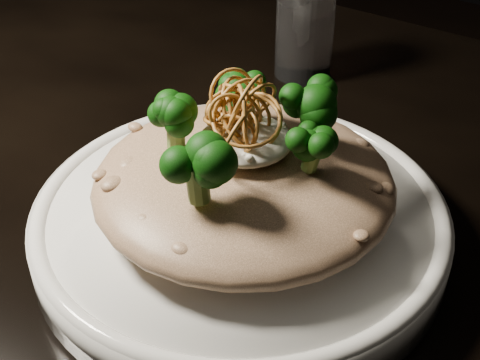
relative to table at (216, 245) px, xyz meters
name	(u,v)px	position (x,y,z in m)	size (l,w,h in m)	color
table	(216,245)	(0.00, 0.00, 0.00)	(1.10, 0.80, 0.75)	black
plate	(240,223)	(0.07, -0.06, 0.10)	(0.30, 0.30, 0.03)	white
risotto	(244,181)	(0.07, -0.06, 0.14)	(0.21, 0.21, 0.05)	brown
broccoli	(243,128)	(0.07, -0.06, 0.18)	(0.12, 0.12, 0.04)	black
cheese	(246,140)	(0.07, -0.05, 0.17)	(0.06, 0.06, 0.02)	white
shallots	(236,106)	(0.07, -0.06, 0.20)	(0.06, 0.06, 0.04)	brown
drinking_glass	(305,27)	(-0.03, 0.20, 0.14)	(0.06, 0.06, 0.11)	white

